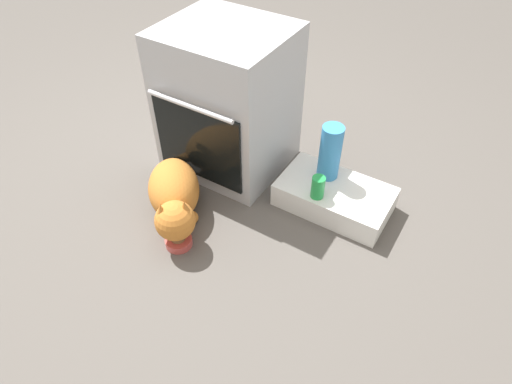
{
  "coord_description": "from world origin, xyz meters",
  "views": [
    {
      "loc": [
        1.19,
        -1.3,
        1.67
      ],
      "look_at": [
        0.4,
        -0.03,
        0.25
      ],
      "focal_mm": 31.19,
      "sensor_mm": 36.0,
      "label": 1
    }
  ],
  "objects_px": {
    "soda_can": "(318,187)",
    "oven": "(228,102)",
    "water_bottle": "(330,152)",
    "pantry_cabinet": "(334,197)",
    "cat": "(174,195)",
    "food_bowl": "(179,241)"
  },
  "relations": [
    {
      "from": "food_bowl",
      "to": "cat",
      "type": "bearing_deg",
      "value": 131.35
    },
    {
      "from": "cat",
      "to": "food_bowl",
      "type": "bearing_deg",
      "value": 0.0
    },
    {
      "from": "soda_can",
      "to": "oven",
      "type": "bearing_deg",
      "value": 166.92
    },
    {
      "from": "water_bottle",
      "to": "soda_can",
      "type": "bearing_deg",
      "value": -81.56
    },
    {
      "from": "water_bottle",
      "to": "soda_can",
      "type": "xyz_separation_m",
      "value": [
        0.03,
        -0.17,
        -0.09
      ]
    },
    {
      "from": "water_bottle",
      "to": "soda_can",
      "type": "height_order",
      "value": "water_bottle"
    },
    {
      "from": "pantry_cabinet",
      "to": "food_bowl",
      "type": "distance_m",
      "value": 0.82
    },
    {
      "from": "soda_can",
      "to": "pantry_cabinet",
      "type": "bearing_deg",
      "value": 63.9
    },
    {
      "from": "water_bottle",
      "to": "food_bowl",
      "type": "bearing_deg",
      "value": -122.47
    },
    {
      "from": "cat",
      "to": "soda_can",
      "type": "relative_size",
      "value": 5.42
    },
    {
      "from": "soda_can",
      "to": "cat",
      "type": "bearing_deg",
      "value": -147.96
    },
    {
      "from": "pantry_cabinet",
      "to": "cat",
      "type": "bearing_deg",
      "value": -143.41
    },
    {
      "from": "food_bowl",
      "to": "water_bottle",
      "type": "distance_m",
      "value": 0.86
    },
    {
      "from": "cat",
      "to": "water_bottle",
      "type": "distance_m",
      "value": 0.8
    },
    {
      "from": "water_bottle",
      "to": "cat",
      "type": "bearing_deg",
      "value": -136.4
    },
    {
      "from": "food_bowl",
      "to": "water_bottle",
      "type": "height_order",
      "value": "water_bottle"
    },
    {
      "from": "cat",
      "to": "pantry_cabinet",
      "type": "bearing_deg",
      "value": 85.24
    },
    {
      "from": "water_bottle",
      "to": "pantry_cabinet",
      "type": "bearing_deg",
      "value": -37.87
    },
    {
      "from": "pantry_cabinet",
      "to": "soda_can",
      "type": "height_order",
      "value": "soda_can"
    },
    {
      "from": "pantry_cabinet",
      "to": "soda_can",
      "type": "bearing_deg",
      "value": -116.1
    },
    {
      "from": "oven",
      "to": "pantry_cabinet",
      "type": "bearing_deg",
      "value": -2.9
    },
    {
      "from": "cat",
      "to": "water_bottle",
      "type": "height_order",
      "value": "water_bottle"
    }
  ]
}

